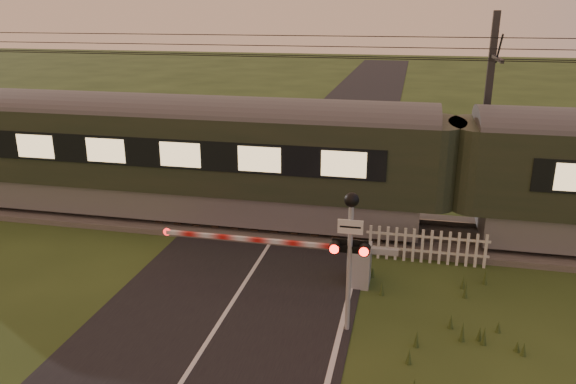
% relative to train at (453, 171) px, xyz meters
% --- Properties ---
extents(ground, '(160.00, 160.00, 0.00)m').
position_rel_train_xyz_m(ground, '(-5.31, -6.50, -2.22)').
color(ground, '#2A3B16').
rests_on(ground, ground).
extents(road, '(6.00, 140.00, 0.03)m').
position_rel_train_xyz_m(road, '(-5.29, -6.73, -2.21)').
color(road, black).
rests_on(road, ground).
extents(track_bed, '(140.00, 3.40, 0.39)m').
position_rel_train_xyz_m(track_bed, '(-5.31, 0.00, -2.16)').
color(track_bed, '#47423D').
rests_on(track_bed, ground).
extents(overhead_wires, '(120.00, 0.62, 0.62)m').
position_rel_train_xyz_m(overhead_wires, '(-5.31, 0.00, 3.50)').
color(overhead_wires, black).
rests_on(overhead_wires, ground).
extents(train, '(41.62, 2.87, 3.88)m').
position_rel_train_xyz_m(train, '(0.00, 0.00, 0.00)').
color(train, slate).
rests_on(train, ground).
extents(boom_gate, '(6.43, 0.81, 1.08)m').
position_rel_train_xyz_m(boom_gate, '(-2.67, -3.56, -1.63)').
color(boom_gate, gray).
rests_on(boom_gate, ground).
extents(crossing_signal, '(0.83, 0.35, 3.24)m').
position_rel_train_xyz_m(crossing_signal, '(-2.43, -5.87, 0.01)').
color(crossing_signal, gray).
rests_on(crossing_signal, ground).
extents(picket_fence, '(3.40, 0.08, 0.99)m').
position_rel_train_xyz_m(picket_fence, '(-0.67, -1.89, -1.72)').
color(picket_fence, silver).
rests_on(picket_fence, ground).
extents(catenary_mast, '(0.21, 2.46, 6.82)m').
position_rel_train_xyz_m(catenary_mast, '(1.03, 2.23, 1.32)').
color(catenary_mast, '#2D2D30').
rests_on(catenary_mast, ground).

